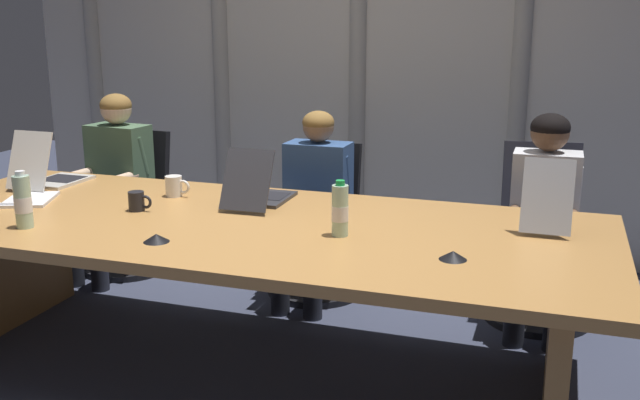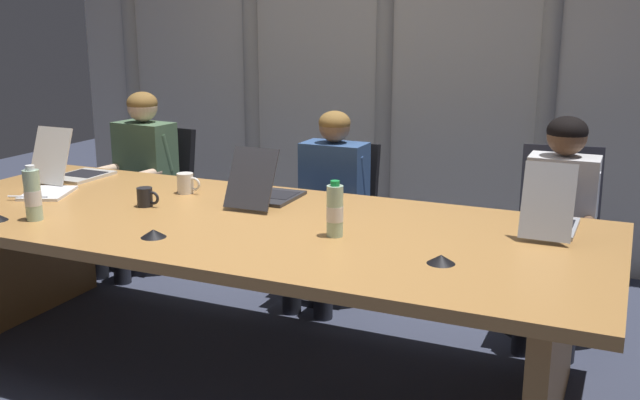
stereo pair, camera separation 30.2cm
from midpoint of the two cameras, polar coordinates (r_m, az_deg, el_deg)
name	(u,v)px [view 2 (the right image)]	position (r m, az deg, el deg)	size (l,w,h in m)	color
ground_plane	(244,366)	(3.66, -3.63, -12.99)	(10.74, 10.74, 0.00)	#383D51
conference_table	(240,251)	(3.43, -3.79, -4.07)	(3.38, 1.34, 0.76)	#B77F42
curtain_backdrop	(390,38)	(5.26, 7.20, 12.57)	(5.37, 0.17, 3.06)	beige
laptop_left_end	(72,169)	(4.36, -17.11, 2.29)	(0.25, 0.46, 0.32)	beige
laptop_left_mid	(266,191)	(3.67, -1.90, 0.68)	(0.25, 0.47, 0.30)	#2D2D33
laptop_center	(550,219)	(3.35, 20.20, -1.42)	(0.22, 0.44, 0.33)	#A8ADB7
office_chair_left_end	(154,213)	(5.13, -11.29, -1.01)	(0.60, 0.60, 0.93)	black
office_chair_left_mid	(334,237)	(4.51, 3.05, -2.92)	(0.60, 0.60, 0.91)	black
office_chair_center	(556,262)	(4.25, 20.09, -4.60)	(0.60, 0.61, 0.98)	#2D2D38
person_left_end	(137,170)	(4.94, -12.50, 2.31)	(0.44, 0.57, 1.19)	#4C6B4C
person_left_mid	(328,196)	(4.28, 2.67, 0.32)	(0.39, 0.55, 1.14)	#335184
person_center	(559,214)	(4.01, 20.39, -1.10)	(0.37, 0.55, 1.18)	silver
water_bottle_primary	(33,195)	(3.53, -19.46, 0.33)	(0.08, 0.08, 0.26)	#ADD1B2
water_bottle_secondary	(335,211)	(3.09, 3.99, -0.91)	(0.07, 0.07, 0.24)	#ADD1B2
coffee_mug_near	(186,183)	(3.89, -8.34, 1.29)	(0.14, 0.09, 0.11)	white
coffee_mug_far	(146,197)	(3.65, -11.30, 0.20)	(0.12, 0.08, 0.10)	black
conference_mic_left_side	(153,233)	(3.14, -10.34, -2.63)	(0.11, 0.11, 0.04)	black
conference_mic_middle	(441,259)	(2.83, 12.56, -4.61)	(0.11, 0.11, 0.04)	black
spiral_notepad	(48,193)	(4.04, -18.70, 0.49)	(0.32, 0.36, 0.03)	silver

